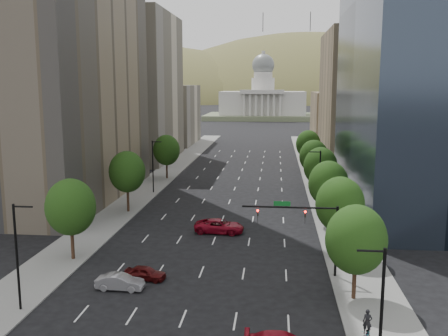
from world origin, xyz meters
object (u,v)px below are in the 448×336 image
(traffic_signal, at_px, (310,225))
(car_maroon, at_px, (145,273))
(car_red_far, at_px, (219,226))
(cyclist, at_px, (367,331))
(capitol, at_px, (263,103))
(car_silver, at_px, (120,282))

(traffic_signal, distance_m, car_maroon, 16.36)
(traffic_signal, relative_size, car_maroon, 2.31)
(car_red_far, xyz_separation_m, cyclist, (13.54, -25.71, 0.10))
(capitol, height_order, car_red_far, capitol)
(capitol, xyz_separation_m, car_red_far, (0.28, -206.39, -7.72))
(car_maroon, height_order, car_silver, car_silver)
(traffic_signal, distance_m, car_red_far, 17.35)
(car_silver, bearing_deg, traffic_signal, -72.72)
(car_maroon, distance_m, car_red_far, 16.70)
(traffic_signal, relative_size, cyclist, 3.80)
(traffic_signal, bearing_deg, car_red_far, 127.58)
(capitol, distance_m, car_maroon, 222.43)
(capitol, relative_size, car_silver, 13.76)
(car_maroon, relative_size, car_red_far, 0.64)
(traffic_signal, relative_size, car_red_far, 1.48)
(car_maroon, xyz_separation_m, car_silver, (-1.68, -2.47, 0.05))
(capitol, relative_size, cyclist, 25.01)
(car_red_far, bearing_deg, car_maroon, 164.58)
(cyclist, bearing_deg, car_red_far, 135.51)
(car_maroon, bearing_deg, car_silver, 151.96)
(traffic_signal, xyz_separation_m, car_red_far, (-10.25, 13.32, -4.31))
(capitol, distance_m, car_silver, 224.93)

